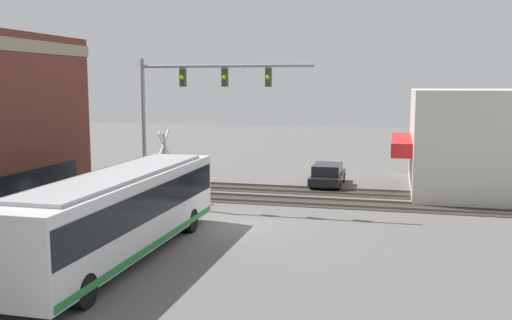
{
  "coord_description": "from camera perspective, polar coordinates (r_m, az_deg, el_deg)",
  "views": [
    {
      "loc": [
        -23.29,
        -6.62,
        6.21
      ],
      "look_at": [
        3.6,
        0.04,
        2.49
      ],
      "focal_mm": 40.0,
      "sensor_mm": 36.0,
      "label": 1
    }
  ],
  "objects": [
    {
      "name": "shop_building",
      "position": [
        35.72,
        23.09,
        1.77
      ],
      "size": [
        10.43,
        10.98,
        5.88
      ],
      "color": "beige",
      "rests_on": "ground"
    },
    {
      "name": "pedestrian_at_crossing",
      "position": [
        30.72,
        -7.76,
        -2.43
      ],
      "size": [
        0.34,
        0.34,
        1.72
      ],
      "color": "#2D3351",
      "rests_on": "ground"
    },
    {
      "name": "crossing_signal",
      "position": [
        30.2,
        -9.17,
        0.1
      ],
      "size": [
        1.41,
        1.18,
        3.81
      ],
      "color": "gray",
      "rests_on": "ground"
    },
    {
      "name": "rail_track_near",
      "position": [
        30.66,
        1.15,
        -3.99
      ],
      "size": [
        2.6,
        60.0,
        0.15
      ],
      "color": "#332D28",
      "rests_on": "ground"
    },
    {
      "name": "rail_track_far",
      "position": [
        33.73,
        2.35,
        -2.93
      ],
      "size": [
        2.6,
        60.0,
        0.15
      ],
      "color": "#332D28",
      "rests_on": "ground"
    },
    {
      "name": "traffic_signal_gantry",
      "position": [
        28.66,
        -6.4,
        6.35
      ],
      "size": [
        0.42,
        8.82,
        7.46
      ],
      "color": "gray",
      "rests_on": "ground"
    },
    {
      "name": "city_bus",
      "position": [
        20.83,
        -13.41,
        -5.0
      ],
      "size": [
        12.45,
        2.59,
        3.11
      ],
      "color": "silver",
      "rests_on": "ground"
    },
    {
      "name": "ground_plane",
      "position": [
        25.0,
        -1.91,
        -6.75
      ],
      "size": [
        120.0,
        120.0,
        0.0
      ],
      "primitive_type": "plane",
      "color": "#605E5B"
    },
    {
      "name": "parked_car_black",
      "position": [
        35.18,
        7.17,
        -1.54
      ],
      "size": [
        4.57,
        1.82,
        1.35
      ],
      "color": "black",
      "rests_on": "ground"
    }
  ]
}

